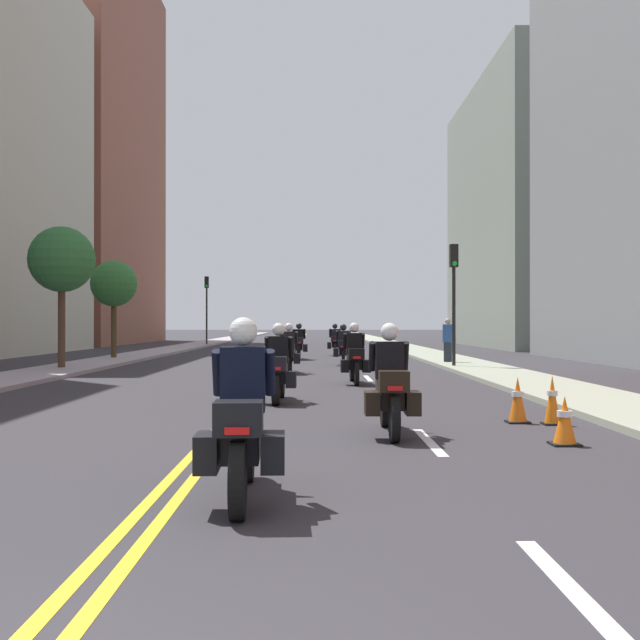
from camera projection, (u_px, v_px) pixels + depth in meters
name	position (u px, v px, depth m)	size (l,w,h in m)	color
ground_plane	(294.00, 348.00, 50.48)	(264.00, 264.00, 0.00)	#2F2C31
sidewalk_left	(186.00, 347.00, 50.44)	(2.35, 144.00, 0.12)	#A3989F
sidewalk_right	(401.00, 347.00, 50.53)	(2.35, 144.00, 0.12)	gray
centreline_yellow_inner	(292.00, 348.00, 50.48)	(0.12, 132.00, 0.01)	yellow
centreline_yellow_outer	(295.00, 348.00, 50.48)	(0.12, 132.00, 0.01)	yellow
lane_dashes_white	(353.00, 362.00, 31.50)	(0.14, 56.40, 0.01)	silver
building_left_2	(96.00, 148.00, 61.12)	(6.84, 21.80, 30.71)	brown
building_right_2	(530.00, 216.00, 53.87)	(7.74, 21.79, 18.09)	gray
motorcycle_0	(242.00, 428.00, 6.99)	(0.78, 2.19, 1.66)	black
motorcycle_1	(390.00, 389.00, 11.10)	(0.76, 2.25, 1.61)	black
motorcycle_2	(278.00, 371.00, 15.77)	(0.77, 2.22, 1.61)	black
motorcycle_3	(354.00, 359.00, 20.49)	(0.77, 2.27, 1.61)	black
motorcycle_4	(289.00, 353.00, 24.76)	(0.77, 2.16, 1.61)	black
motorcycle_5	(343.00, 348.00, 29.75)	(0.77, 2.24, 1.57)	black
motorcycle_6	(299.00, 345.00, 34.13)	(0.76, 2.20, 1.60)	black
motorcycle_7	(335.00, 342.00, 38.46)	(0.77, 2.24, 1.58)	black
traffic_cone_0	(552.00, 400.00, 12.27)	(0.30, 0.30, 0.78)	black
traffic_cone_1	(565.00, 421.00, 10.21)	(0.37, 0.37, 0.65)	black
traffic_cone_2	(518.00, 400.00, 12.49)	(0.36, 0.36, 0.73)	black
traffic_light_near	(454.00, 283.00, 27.15)	(0.28, 0.38, 4.36)	black
traffic_light_far	(207.00, 298.00, 54.70)	(0.28, 0.38, 4.88)	black
pedestrian_0	(448.00, 341.00, 29.75)	(0.51, 0.33, 1.78)	#232D37
street_tree_0	(62.00, 260.00, 26.12)	(2.21, 2.21, 4.85)	#4C3524
street_tree_1	(114.00, 284.00, 33.66)	(2.00, 2.00, 4.32)	#483A21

